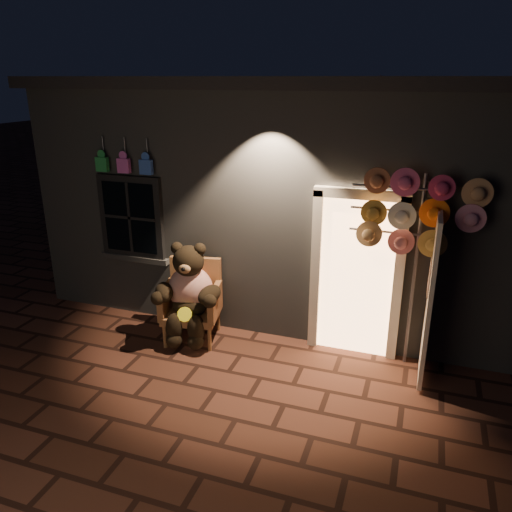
% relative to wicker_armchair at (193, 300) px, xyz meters
% --- Properties ---
extents(ground, '(60.00, 60.00, 0.00)m').
position_rel_wicker_armchair_xyz_m(ground, '(0.81, -1.12, -0.55)').
color(ground, '#542D20').
rests_on(ground, ground).
extents(shop_building, '(7.30, 5.95, 3.51)m').
position_rel_wicker_armchair_xyz_m(shop_building, '(0.81, 2.87, 1.19)').
color(shop_building, slate).
rests_on(shop_building, ground).
extents(wicker_armchair, '(0.86, 0.81, 1.10)m').
position_rel_wicker_armchair_xyz_m(wicker_armchair, '(0.00, 0.00, 0.00)').
color(wicker_armchair, olive).
rests_on(wicker_armchair, ground).
extents(teddy_bear, '(0.97, 0.83, 1.36)m').
position_rel_wicker_armchair_xyz_m(teddy_bear, '(0.02, -0.14, 0.17)').
color(teddy_bear, '#B82E13').
rests_on(teddy_bear, ground).
extents(hat_rack, '(1.50, 0.22, 2.45)m').
position_rel_wicker_armchair_xyz_m(hat_rack, '(2.80, 0.16, 1.44)').
color(hat_rack, '#59595E').
rests_on(hat_rack, ground).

